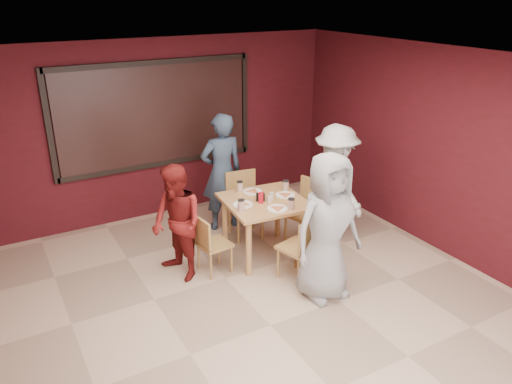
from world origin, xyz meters
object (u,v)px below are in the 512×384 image
diner_left (177,223)px  diner_right (335,183)px  dining_table (264,207)px  chair_front (303,245)px  diner_front (327,227)px  chair_back (244,200)px  chair_left (210,242)px  diner_back (222,172)px  chair_right (308,208)px

diner_left → diner_right: (2.39, -0.10, 0.11)m
dining_table → diner_right: (1.16, -0.05, 0.14)m
chair_front → diner_left: diner_left is taller
diner_front → chair_front: bearing=97.5°
dining_table → chair_back: size_ratio=1.18×
chair_left → chair_back: bearing=40.4°
diner_front → diner_left: (-1.37, 1.26, -0.15)m
chair_back → diner_right: bearing=-34.9°
chair_left → diner_left: (-0.38, 0.12, 0.30)m
dining_table → diner_front: bearing=-83.6°
diner_front → diner_back: (-0.25, 2.27, -0.00)m
chair_front → chair_right: chair_right is taller
chair_back → chair_right: 0.97m
chair_left → diner_back: bearing=56.9°
diner_right → diner_back: bearing=51.4°
diner_back → chair_front: bearing=99.7°
chair_front → diner_front: size_ratio=0.49×
chair_front → chair_right: 1.05m
chair_left → diner_right: 2.05m
dining_table → diner_back: diner_back is taller
chair_front → chair_right: bearing=51.3°
chair_left → diner_back: size_ratio=0.44×
chair_left → diner_left: size_ratio=0.53×
chair_right → diner_left: size_ratio=0.63×
chair_front → chair_right: (0.65, 0.82, 0.04)m
diner_front → diner_left: diner_front is taller
chair_back → diner_front: 1.95m
chair_right → diner_left: 1.98m
chair_back → diner_back: size_ratio=0.53×
chair_front → chair_left: 1.19m
chair_front → chair_back: chair_back is taller
diner_left → diner_back: bearing=120.5°
dining_table → chair_back: 0.74m
chair_left → chair_right: chair_right is taller
chair_right → diner_back: size_ratio=0.53×
chair_left → chair_right: (1.59, 0.08, 0.09)m
dining_table → chair_back: (0.06, 0.71, -0.17)m
chair_back → diner_back: diner_back is taller
dining_table → chair_back: bearing=84.9°
chair_left → diner_front: 1.57m
chair_right → diner_front: bearing=-116.2°
diner_right → dining_table: bearing=90.3°
diner_back → chair_right: bearing=132.5°
chair_front → chair_right: size_ratio=0.93×
chair_left → diner_front: (0.99, -1.14, 0.45)m
dining_table → chair_left: 0.90m
chair_front → chair_left: bearing=141.6°
chair_left → diner_front: bearing=-48.9°
chair_left → diner_front: diner_front is taller
diner_back → diner_left: bearing=46.1°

